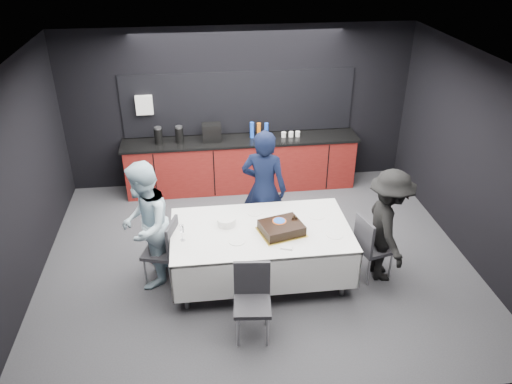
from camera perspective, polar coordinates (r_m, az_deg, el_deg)
ground at (r=7.25m, az=0.10°, el=-7.65°), size 6.00×6.00×0.00m
room_shell at (r=6.32m, az=0.11°, el=5.98°), size 6.04×5.04×2.82m
kitchenette at (r=8.87m, az=-1.81°, el=3.73°), size 4.10×0.64×2.05m
party_table at (r=6.56m, az=0.55°, el=-5.24°), size 2.32×1.32×0.78m
cake_assembly at (r=6.38m, az=2.94°, el=-4.12°), size 0.65×0.57×0.17m
plate_stack at (r=6.55m, az=-3.41°, el=-3.38°), size 0.24×0.24×0.10m
loose_plate_near at (r=6.25m, az=-2.20°, el=-5.60°), size 0.22×0.22×0.01m
loose_plate_right_a at (r=6.79m, az=6.96°, el=-2.70°), size 0.22×0.22×0.01m
loose_plate_right_b at (r=6.44m, az=8.98°, el=-4.81°), size 0.22×0.22×0.01m
loose_plate_far at (r=6.81m, az=-0.16°, el=-2.35°), size 0.21×0.21×0.01m
fork_pile at (r=6.13m, az=3.53°, el=-6.31°), size 0.16×0.13×0.02m
champagne_flute at (r=6.25m, az=-8.49°, el=-4.26°), size 0.06×0.06×0.22m
chair_left at (r=6.67m, az=-10.30°, el=-6.22°), size 0.52×0.52×0.92m
chair_right at (r=6.80m, az=12.90°, el=-5.75°), size 0.51×0.51×0.92m
chair_near at (r=5.82m, az=-0.44°, el=-11.71°), size 0.46×0.46×0.92m
person_center at (r=7.14m, az=0.92°, el=0.34°), size 0.77×0.64×1.81m
person_left at (r=6.54m, az=-12.57°, el=-3.77°), size 0.74×0.91×1.73m
person_right at (r=6.73m, az=14.80°, el=-3.79°), size 0.66×1.06×1.59m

